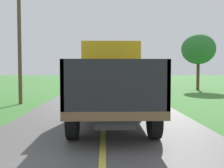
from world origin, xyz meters
TOP-DOWN VIEW (x-y plane):
  - banana_truck_near at (0.27, 9.76)m, footprint 2.38×5.82m
  - banana_truck_far at (0.47, 25.44)m, footprint 2.38×5.81m
  - utility_pole_roadside at (-4.58, 15.11)m, footprint 2.03×0.20m
  - roadside_tree_near_left at (8.74, 25.11)m, footprint 3.12×3.12m

SIDE VIEW (x-z plane):
  - banana_truck_far at x=0.47m, z-range 0.07..2.87m
  - banana_truck_near at x=0.27m, z-range 0.08..2.88m
  - roadside_tree_near_left at x=8.74m, z-range 1.19..6.41m
  - utility_pole_roadside at x=-4.58m, z-range 0.30..8.26m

